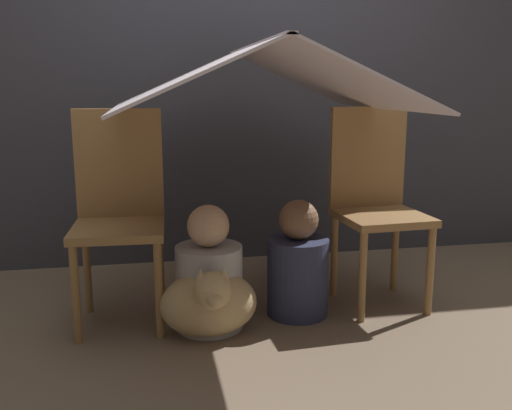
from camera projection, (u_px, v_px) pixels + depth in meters
The scene contains 8 objects.
ground_plane at pixel (263, 329), 2.55m from camera, with size 8.80×8.80×0.00m, color #7A6651.
wall_back at pixel (226, 54), 3.36m from camera, with size 7.00×0.05×2.50m.
chair_left at pixel (119, 208), 2.58m from camera, with size 0.41×0.41×0.97m.
chair_right at pixel (375, 198), 2.80m from camera, with size 0.42×0.42×0.97m.
sheet_canopy at pixel (256, 77), 2.49m from camera, with size 1.24×1.27×0.28m.
person_front at pixel (209, 277), 2.53m from camera, with size 0.30×0.30×0.56m.
person_second at pixel (298, 267), 2.68m from camera, with size 0.29×0.29×0.55m.
dog at pixel (209, 302), 2.44m from camera, with size 0.42×0.39×0.36m.
Camera 1 is at (-0.48, -2.33, 1.07)m, focal length 40.00 mm.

